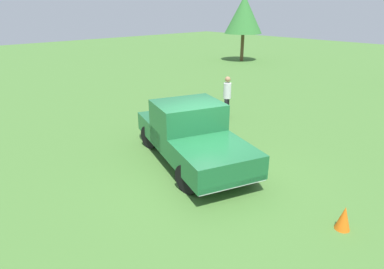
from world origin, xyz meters
The scene contains 5 objects.
ground_plane centered at (0.00, 0.00, 0.00)m, with size 80.00×80.00×0.00m, color #477533.
pickup_truck centered at (0.96, -0.25, 0.94)m, with size 5.28×3.39×1.81m.
person_bystander centered at (3.02, -4.21, 1.00)m, with size 0.41×0.41×1.77m.
tree_back_left centered at (12.63, -16.92, 3.78)m, with size 3.14×3.14×5.31m.
traffic_cone centered at (-3.75, -0.36, 0.28)m, with size 0.32×0.32×0.55m, color orange.
Camera 1 is at (-5.91, 6.01, 4.47)m, focal length 31.01 mm.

